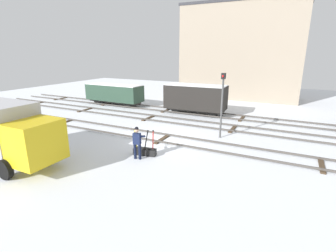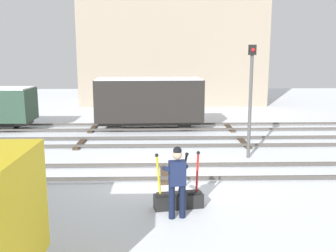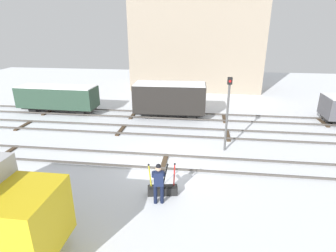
{
  "view_description": "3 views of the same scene",
  "coord_description": "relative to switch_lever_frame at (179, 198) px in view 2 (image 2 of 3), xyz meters",
  "views": [
    {
      "loc": [
        7.13,
        -13.52,
        5.36
      ],
      "look_at": [
        0.31,
        0.17,
        0.89
      ],
      "focal_mm": 27.12,
      "sensor_mm": 36.0,
      "label": 1
    },
    {
      "loc": [
        -0.18,
        -11.84,
        3.87
      ],
      "look_at": [
        0.2,
        2.87,
        1.05
      ],
      "focal_mm": 41.16,
      "sensor_mm": 36.0,
      "label": 2
    },
    {
      "loc": [
        1.78,
        -12.29,
        6.69
      ],
      "look_at": [
        -0.08,
        2.28,
        1.21
      ],
      "focal_mm": 29.14,
      "sensor_mm": 36.0,
      "label": 3
    }
  ],
  "objects": [
    {
      "name": "freight_car_near_switch",
      "position": [
        -0.95,
        10.2,
        1.24
      ],
      "size": [
        5.39,
        2.3,
        2.61
      ],
      "rotation": [
        0.0,
        0.0,
        0.03
      ],
      "color": "#2D2B28",
      "rests_on": "ground_plane"
    },
    {
      "name": "rail_worker",
      "position": [
        -0.07,
        -0.58,
        0.73
      ],
      "size": [
        0.62,
        0.73,
        1.75
      ],
      "rotation": [
        0.0,
        0.0,
        0.18
      ],
      "color": "#111831",
      "rests_on": "ground_plane"
    },
    {
      "name": "track_main_line",
      "position": [
        -0.32,
        2.67,
        -0.14
      ],
      "size": [
        44.0,
        1.94,
        0.18
      ],
      "color": "#4C4742",
      "rests_on": "ground_plane"
    },
    {
      "name": "ground_plane",
      "position": [
        -0.32,
        2.67,
        -0.25
      ],
      "size": [
        60.0,
        60.0,
        0.0
      ],
      "primitive_type": "plane",
      "color": "silver"
    },
    {
      "name": "track_siding_far",
      "position": [
        -0.32,
        10.2,
        -0.14
      ],
      "size": [
        44.0,
        1.94,
        0.18
      ],
      "color": "#4C4742",
      "rests_on": "ground_plane"
    },
    {
      "name": "track_siding_near",
      "position": [
        -0.32,
        6.87,
        -0.14
      ],
      "size": [
        44.0,
        1.94,
        0.18
      ],
      "color": "#4C4742",
      "rests_on": "ground_plane"
    },
    {
      "name": "signal_post",
      "position": [
        2.86,
        4.67,
        2.27
      ],
      "size": [
        0.24,
        0.32,
        4.14
      ],
      "color": "#4C4C4C",
      "rests_on": "ground_plane"
    },
    {
      "name": "apartment_building",
      "position": [
        0.61,
        20.74,
        5.15
      ],
      "size": [
        13.83,
        5.11,
        10.78
      ],
      "color": "gray",
      "rests_on": "ground_plane"
    },
    {
      "name": "switch_lever_frame",
      "position": [
        0.0,
        0.0,
        0.0
      ],
      "size": [
        1.28,
        0.58,
        1.45
      ],
      "rotation": [
        0.0,
        0.0,
        0.18
      ],
      "color": "black",
      "rests_on": "ground_plane"
    }
  ]
}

